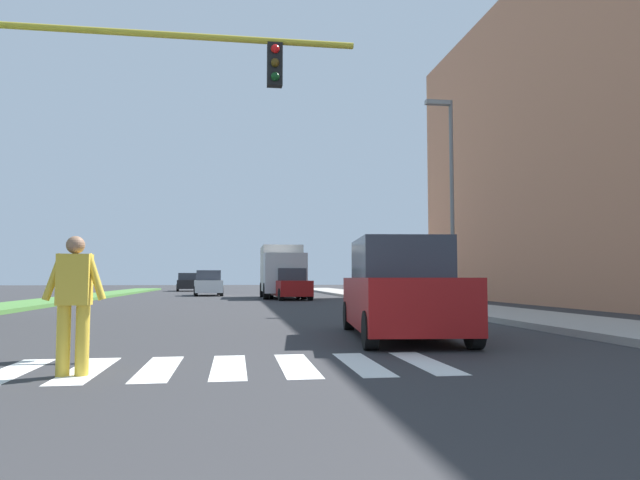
% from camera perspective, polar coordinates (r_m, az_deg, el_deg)
% --- Properties ---
extents(ground_plane, '(140.00, 140.00, 0.00)m').
position_cam_1_polar(ground_plane, '(29.93, -9.44, -6.00)').
color(ground_plane, '#2D2D30').
extents(crosswalk, '(6.75, 2.20, 0.01)m').
position_cam_1_polar(crosswalk, '(7.89, -12.39, -12.26)').
color(crosswalk, silver).
rests_on(crosswalk, ground_plane).
extents(median_strip, '(2.47, 64.00, 0.15)m').
position_cam_1_polar(median_strip, '(29.22, -25.67, -5.59)').
color(median_strip, '#477A38').
rests_on(median_strip, ground_plane).
extents(sidewalk_right, '(3.00, 64.00, 0.15)m').
position_cam_1_polar(sidewalk_right, '(29.10, 8.06, -5.93)').
color(sidewalk_right, '#9E9991').
rests_on(sidewalk_right, ground_plane).
extents(street_lamp_right, '(1.02, 0.24, 7.50)m').
position_cam_1_polar(street_lamp_right, '(21.34, 12.72, 5.51)').
color(street_lamp_right, slate).
rests_on(street_lamp_right, sidewalk_right).
extents(pedestrian_performer, '(0.75, 0.24, 1.69)m').
position_cam_1_polar(pedestrian_performer, '(7.60, -23.23, -5.33)').
color(pedestrian_performer, gold).
rests_on(pedestrian_performer, ground_plane).
extents(suv_crossing, '(2.39, 4.77, 1.97)m').
position_cam_1_polar(suv_crossing, '(11.57, 8.01, -4.98)').
color(suv_crossing, maroon).
rests_on(suv_crossing, ground_plane).
extents(sedan_midblock, '(2.15, 4.21, 1.71)m').
position_cam_1_polar(sedan_midblock, '(31.61, -3.02, -4.50)').
color(sedan_midblock, maroon).
rests_on(sedan_midblock, ground_plane).
extents(sedan_distant, '(2.15, 4.34, 1.69)m').
position_cam_1_polar(sedan_distant, '(39.48, -11.06, -4.30)').
color(sedan_distant, silver).
rests_on(sedan_distant, ground_plane).
extents(sedan_far_horizon, '(2.29, 4.47, 1.63)m').
position_cam_1_polar(sedan_far_horizon, '(53.53, -13.04, -4.15)').
color(sedan_far_horizon, black).
rests_on(sedan_far_horizon, ground_plane).
extents(truck_box_delivery, '(2.40, 6.20, 3.10)m').
position_cam_1_polar(truck_box_delivery, '(34.19, -3.81, -3.03)').
color(truck_box_delivery, '#B7B7BC').
rests_on(truck_box_delivery, ground_plane).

